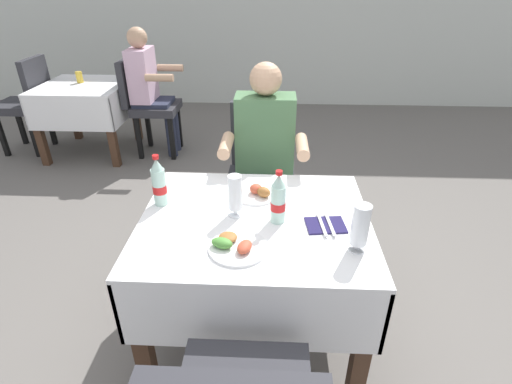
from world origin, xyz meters
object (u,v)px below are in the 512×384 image
(chair_far_diner_seat, at_px, (261,170))
(beer_glass_middle, at_px, (235,194))
(cola_bottle_primary, at_px, (278,200))
(background_patron, at_px, (149,86))
(background_table_tumbler, at_px, (79,77))
(main_dining_table, at_px, (255,248))
(cola_bottle_secondary, at_px, (159,183))
(background_chair_left, at_px, (27,100))
(beer_glass_left, at_px, (360,227))
(plate_far_diner, at_px, (258,192))
(seated_diner_far, at_px, (265,155))
(napkin_cutlery_set, at_px, (326,225))
(background_dining_table, at_px, (87,102))
(background_chair_right, at_px, (147,101))
(plate_near_camera, at_px, (235,245))

(chair_far_diner_seat, height_order, beer_glass_middle, chair_far_diner_seat)
(cola_bottle_primary, height_order, background_patron, background_patron)
(beer_glass_middle, bearing_deg, background_table_tumbler, 126.95)
(main_dining_table, height_order, background_table_tumbler, background_table_tumbler)
(beer_glass_middle, height_order, cola_bottle_secondary, cola_bottle_secondary)
(chair_far_diner_seat, xyz_separation_m, background_chair_left, (-2.47, 1.52, 0.00))
(beer_glass_left, bearing_deg, plate_far_diner, 134.92)
(main_dining_table, relative_size, cola_bottle_secondary, 4.09)
(background_table_tumbler, bearing_deg, cola_bottle_secondary, -58.18)
(beer_glass_middle, height_order, background_table_tumbler, beer_glass_middle)
(seated_diner_far, height_order, background_patron, same)
(plate_far_diner, relative_size, napkin_cutlery_set, 1.16)
(beer_glass_middle, bearing_deg, napkin_cutlery_set, -9.89)
(beer_glass_middle, distance_m, cola_bottle_secondary, 0.38)
(cola_bottle_primary, height_order, napkin_cutlery_set, cola_bottle_primary)
(cola_bottle_primary, xyz_separation_m, background_table_tumbler, (-2.00, 2.44, -0.05))
(napkin_cutlery_set, distance_m, background_table_tumbler, 3.31)
(background_dining_table, relative_size, background_chair_right, 0.87)
(chair_far_diner_seat, distance_m, background_chair_left, 2.90)
(cola_bottle_secondary, bearing_deg, napkin_cutlery_set, -11.34)
(beer_glass_middle, height_order, background_patron, background_patron)
(background_table_tumbler, bearing_deg, seated_diner_far, -41.45)
(napkin_cutlery_set, xyz_separation_m, background_table_tumbler, (-2.21, 2.47, 0.05))
(background_chair_left, xyz_separation_m, background_table_tumbler, (0.58, 0.06, 0.22))
(background_chair_left, distance_m, background_table_tumbler, 0.62)
(plate_near_camera, xyz_separation_m, beer_glass_left, (0.49, 0.02, 0.09))
(chair_far_diner_seat, height_order, plate_near_camera, chair_far_diner_seat)
(cola_bottle_primary, xyz_separation_m, background_chair_left, (-2.57, 2.37, -0.28))
(chair_far_diner_seat, distance_m, napkin_cutlery_set, 0.95)
(chair_far_diner_seat, distance_m, seated_diner_far, 0.19)
(cola_bottle_secondary, xyz_separation_m, background_patron, (-0.71, 2.25, -0.12))
(background_dining_table, bearing_deg, background_chair_right, -0.00)
(cola_bottle_secondary, bearing_deg, background_table_tumbler, 121.82)
(plate_near_camera, xyz_separation_m, background_dining_table, (-1.77, 2.59, -0.20))
(main_dining_table, xyz_separation_m, seated_diner_far, (0.02, 0.73, 0.16))
(beer_glass_middle, height_order, background_dining_table, beer_glass_middle)
(chair_far_diner_seat, relative_size, seated_diner_far, 0.77)
(plate_near_camera, bearing_deg, background_chair_right, 113.94)
(chair_far_diner_seat, bearing_deg, seated_diner_far, -77.66)
(cola_bottle_primary, distance_m, napkin_cutlery_set, 0.24)
(chair_far_diner_seat, distance_m, background_dining_table, 2.39)
(plate_far_diner, xyz_separation_m, cola_bottle_secondary, (-0.46, -0.10, 0.09))
(chair_far_diner_seat, xyz_separation_m, cola_bottle_primary, (0.10, -0.85, 0.28))
(beer_glass_left, xyz_separation_m, background_patron, (-1.59, 2.57, -0.12))
(main_dining_table, distance_m, background_dining_table, 2.99)
(seated_diner_far, relative_size, background_chair_right, 1.30)
(napkin_cutlery_set, bearing_deg, main_dining_table, 171.13)
(cola_bottle_primary, height_order, background_dining_table, cola_bottle_primary)
(beer_glass_left, distance_m, background_dining_table, 3.44)
(seated_diner_far, height_order, beer_glass_left, seated_diner_far)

